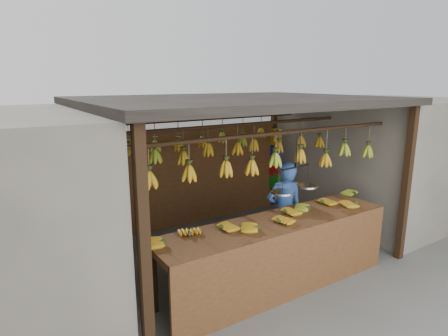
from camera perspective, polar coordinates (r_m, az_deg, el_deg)
ground at (r=6.03m, az=1.57°, el=-12.68°), size 80.00×80.00×0.00m
stall at (r=5.74m, az=-0.15°, el=6.59°), size 4.30×3.30×2.40m
neighbor_right at (r=8.16m, az=23.04°, el=1.65°), size 3.00×3.00×2.30m
counter at (r=4.80m, az=8.91°, el=-10.55°), size 3.48×0.75×0.96m
hanging_bananas at (r=5.53m, az=1.61°, el=2.76°), size 3.63×2.21×0.39m
balance_scale at (r=5.02m, az=10.81°, el=-2.75°), size 0.77×0.33×0.78m
vendor at (r=5.57m, az=9.16°, el=-6.63°), size 0.63×0.50×1.51m
bag_bundles at (r=7.85m, az=7.82°, el=1.22°), size 0.08×0.26×1.27m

